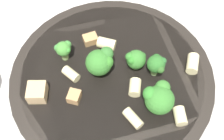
# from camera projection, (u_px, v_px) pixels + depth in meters

# --- Properties ---
(ground_plane) EXTENTS (2.00, 2.00, 0.00)m
(ground_plane) POSITION_uv_depth(u_px,v_px,m) (112.00, 84.00, 0.43)
(ground_plane) COLOR beige
(pasta_bowl) EXTENTS (0.30, 0.30, 0.03)m
(pasta_bowl) POSITION_uv_depth(u_px,v_px,m) (112.00, 78.00, 0.42)
(pasta_bowl) COLOR #28231E
(pasta_bowl) RESTS_ON ground_plane
(broccoli_floret_0) EXTENTS (0.03, 0.03, 0.03)m
(broccoli_floret_0) POSITION_uv_depth(u_px,v_px,m) (136.00, 59.00, 0.40)
(broccoli_floret_0) COLOR #9EC175
(broccoli_floret_0) RESTS_ON pasta_bowl
(broccoli_floret_1) EXTENTS (0.03, 0.03, 0.04)m
(broccoli_floret_1) POSITION_uv_depth(u_px,v_px,m) (157.00, 64.00, 0.39)
(broccoli_floret_1) COLOR #84AD60
(broccoli_floret_1) RESTS_ON pasta_bowl
(broccoli_floret_2) EXTENTS (0.02, 0.02, 0.03)m
(broccoli_floret_2) POSITION_uv_depth(u_px,v_px,m) (64.00, 49.00, 0.40)
(broccoli_floret_2) COLOR #93B766
(broccoli_floret_2) RESTS_ON pasta_bowl
(broccoli_floret_3) EXTENTS (0.04, 0.04, 0.04)m
(broccoli_floret_3) POSITION_uv_depth(u_px,v_px,m) (159.00, 98.00, 0.36)
(broccoli_floret_3) COLOR #84AD60
(broccoli_floret_3) RESTS_ON pasta_bowl
(broccoli_floret_4) EXTENTS (0.04, 0.04, 0.04)m
(broccoli_floret_4) POSITION_uv_depth(u_px,v_px,m) (100.00, 62.00, 0.39)
(broccoli_floret_4) COLOR #93B766
(broccoli_floret_4) RESTS_ON pasta_bowl
(rigatoni_0) EXTENTS (0.02, 0.03, 0.02)m
(rigatoni_0) POSITION_uv_depth(u_px,v_px,m) (107.00, 44.00, 0.43)
(rigatoni_0) COLOR beige
(rigatoni_0) RESTS_ON pasta_bowl
(rigatoni_1) EXTENTS (0.03, 0.02, 0.02)m
(rigatoni_1) POSITION_uv_depth(u_px,v_px,m) (180.00, 116.00, 0.36)
(rigatoni_1) COLOR beige
(rigatoni_1) RESTS_ON pasta_bowl
(rigatoni_2) EXTENTS (0.03, 0.03, 0.01)m
(rigatoni_2) POSITION_uv_depth(u_px,v_px,m) (133.00, 118.00, 0.36)
(rigatoni_2) COLOR beige
(rigatoni_2) RESTS_ON pasta_bowl
(rigatoni_3) EXTENTS (0.02, 0.02, 0.02)m
(rigatoni_3) POSITION_uv_depth(u_px,v_px,m) (135.00, 87.00, 0.39)
(rigatoni_3) COLOR beige
(rigatoni_3) RESTS_ON pasta_bowl
(rigatoni_4) EXTENTS (0.03, 0.02, 0.02)m
(rigatoni_4) POSITION_uv_depth(u_px,v_px,m) (192.00, 64.00, 0.41)
(rigatoni_4) COLOR beige
(rigatoni_4) RESTS_ON pasta_bowl
(rigatoni_5) EXTENTS (0.03, 0.03, 0.01)m
(rigatoni_5) POSITION_uv_depth(u_px,v_px,m) (71.00, 74.00, 0.40)
(rigatoni_5) COLOR beige
(rigatoni_5) RESTS_ON pasta_bowl
(chicken_chunk_0) EXTENTS (0.02, 0.02, 0.01)m
(chicken_chunk_0) POSITION_uv_depth(u_px,v_px,m) (74.00, 96.00, 0.38)
(chicken_chunk_0) COLOR tan
(chicken_chunk_0) RESTS_ON pasta_bowl
(chicken_chunk_1) EXTENTS (0.03, 0.03, 0.02)m
(chicken_chunk_1) POSITION_uv_depth(u_px,v_px,m) (37.00, 92.00, 0.38)
(chicken_chunk_1) COLOR tan
(chicken_chunk_1) RESTS_ON pasta_bowl
(chicken_chunk_2) EXTENTS (0.02, 0.03, 0.01)m
(chicken_chunk_2) POSITION_uv_depth(u_px,v_px,m) (90.00, 39.00, 0.43)
(chicken_chunk_2) COLOR tan
(chicken_chunk_2) RESTS_ON pasta_bowl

